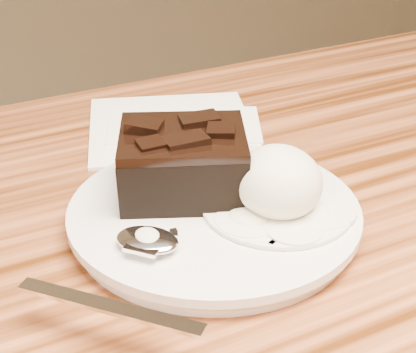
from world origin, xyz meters
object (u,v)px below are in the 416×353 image
brownie (183,166)px  napkin (171,125)px  plate (214,217)px  spoon (148,242)px  ice_cream_scoop (278,182)px

brownie → napkin: size_ratio=0.59×
brownie → napkin: 0.16m
plate → napkin: plate is taller
plate → spoon: spoon is taller
ice_cream_scoop → spoon: size_ratio=0.38×
ice_cream_scoop → spoon: 0.11m
plate → spoon: bearing=-157.8°
spoon → napkin: 0.24m
brownie → napkin: (0.06, 0.15, -0.04)m
plate → spoon: size_ratio=1.24×
ice_cream_scoop → brownie: bearing=131.4°
plate → ice_cream_scoop: ice_cream_scoop is taller
plate → ice_cream_scoop: size_ratio=3.24×
ice_cream_scoop → plate: bearing=149.0°
brownie → napkin: bearing=68.5°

